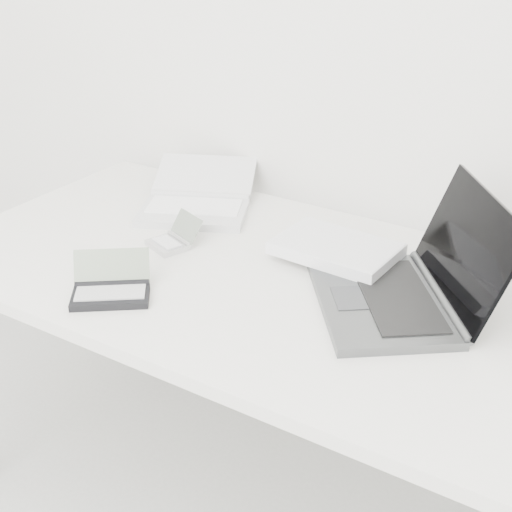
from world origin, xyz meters
The scene contains 5 objects.
desk centered at (0.00, 1.55, 0.68)m, with size 1.60×0.80×0.73m.
laptop_large centered at (0.21, 1.62, 0.77)m, with size 0.58×0.49×0.24m.
netbook_open_white centered at (-0.38, 1.77, 0.75)m, with size 0.40×0.44×0.08m.
pda_silver centered at (-0.29, 1.55, 0.75)m, with size 0.13×0.14×0.07m.
palmtop_charcoal centered at (-0.25, 1.29, 0.75)m, with size 0.20×0.20×0.08m.
Camera 1 is at (0.69, 0.35, 1.49)m, focal length 50.00 mm.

